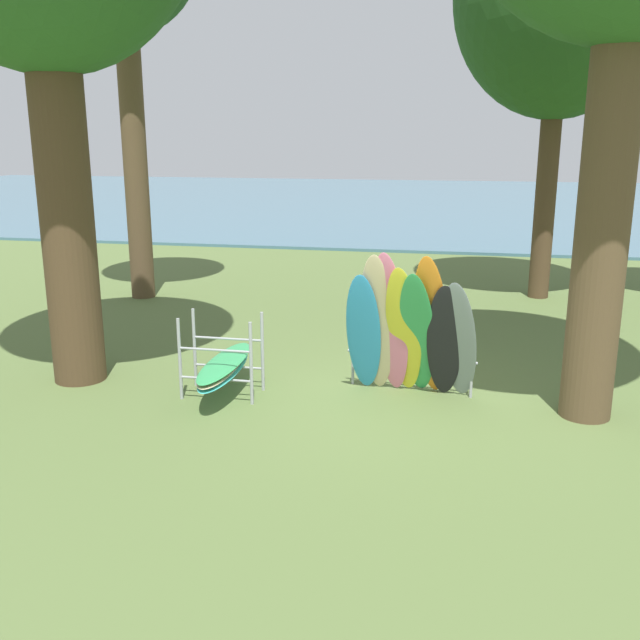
# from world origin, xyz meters

# --- Properties ---
(ground_plane) EXTENTS (80.00, 80.00, 0.00)m
(ground_plane) POSITION_xyz_m (0.00, 0.00, 0.00)
(ground_plane) COLOR #566B38
(lake_water) EXTENTS (80.00, 36.00, 0.10)m
(lake_water) POSITION_xyz_m (0.00, 31.67, 0.05)
(lake_water) COLOR #477084
(lake_water) RESTS_ON ground
(leaning_board_pile) EXTENTS (2.05, 1.02, 2.27)m
(leaning_board_pile) POSITION_xyz_m (0.11, 0.27, 1.03)
(leaning_board_pile) COLOR #2D8ED1
(leaning_board_pile) RESTS_ON ground
(board_storage_rack) EXTENTS (1.15, 2.13, 1.25)m
(board_storage_rack) POSITION_xyz_m (-2.65, -0.15, 0.47)
(board_storage_rack) COLOR #9EA0A5
(board_storage_rack) RESTS_ON ground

